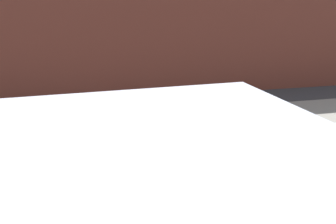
# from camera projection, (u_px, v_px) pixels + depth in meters

# --- Properties ---
(ground_plane) EXTENTS (80.00, 80.00, 0.00)m
(ground_plane) POSITION_uv_depth(u_px,v_px,m) (149.00, 182.00, 5.09)
(ground_plane) COLOR #38383A
(sidewalk_slab) EXTENTS (36.00, 3.50, 0.01)m
(sidewalk_slab) POSITION_uv_depth(u_px,v_px,m) (135.00, 139.00, 6.70)
(sidewalk_slab) COLOR gray
(sidewalk_slab) RESTS_ON ground
(motorcycle_green) EXTENTS (1.96, 0.79, 1.03)m
(motorcycle_green) POSITION_uv_depth(u_px,v_px,m) (117.00, 128.00, 6.23)
(motorcycle_green) COLOR black
(motorcycle_green) RESTS_ON ground
(motorcycle_orange) EXTENTS (1.98, 0.73, 1.03)m
(motorcycle_orange) POSITION_uv_depth(u_px,v_px,m) (209.00, 120.00, 6.71)
(motorcycle_orange) COLOR black
(motorcycle_orange) RESTS_ON ground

